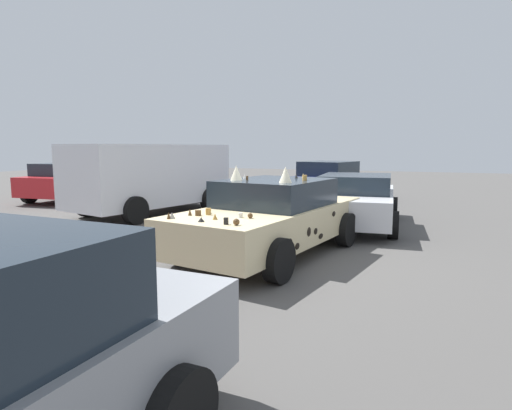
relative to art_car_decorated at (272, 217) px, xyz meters
The scene contains 7 objects.
ground_plane 0.70m from the art_car_decorated, behind, with size 60.00×60.00×0.00m, color #514F4C.
art_car_decorated is the anchor object (origin of this frame).
parked_van_near_left 5.94m from the art_car_decorated, 57.30° to the left, with size 5.15×2.98×2.03m.
parked_sedan_row_back_center 10.75m from the art_car_decorated, 63.56° to the left, with size 4.12×2.28×1.39m.
parked_sedan_near_right 9.97m from the art_car_decorated, 42.49° to the left, with size 4.43×2.73×1.30m.
parked_sedan_behind_left 3.64m from the art_car_decorated, 14.49° to the right, with size 4.55×2.30×1.28m.
parked_sedan_row_back_far 8.30m from the art_car_decorated, ahead, with size 4.77×2.78×1.45m.
Camera 1 is at (-7.15, -2.67, 1.94)m, focal length 30.01 mm.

